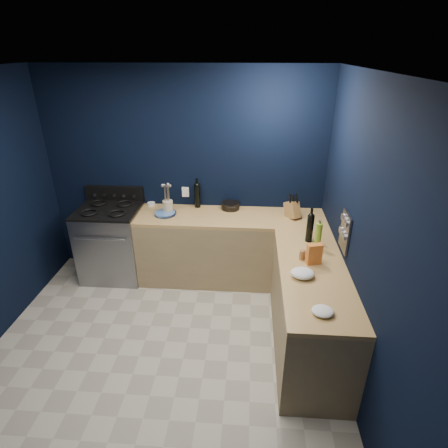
# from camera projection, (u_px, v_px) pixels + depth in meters

# --- Properties ---
(floor) EXTENTS (3.50, 3.50, 0.02)m
(floor) POSITION_uv_depth(u_px,v_px,m) (161.00, 358.00, 3.58)
(floor) COLOR #A9A394
(floor) RESTS_ON ground
(ceiling) EXTENTS (3.50, 3.50, 0.02)m
(ceiling) POSITION_uv_depth(u_px,v_px,m) (131.00, 71.00, 2.43)
(ceiling) COLOR silver
(ceiling) RESTS_ON ground
(wall_back) EXTENTS (3.50, 0.02, 2.60)m
(wall_back) POSITION_uv_depth(u_px,v_px,m) (185.00, 175.00, 4.58)
(wall_back) COLOR black
(wall_back) RESTS_ON ground
(wall_right) EXTENTS (0.02, 3.50, 2.60)m
(wall_right) POSITION_uv_depth(u_px,v_px,m) (366.00, 250.00, 2.89)
(wall_right) COLOR black
(wall_right) RESTS_ON ground
(cab_back) EXTENTS (2.30, 0.63, 0.86)m
(cab_back) POSITION_uv_depth(u_px,v_px,m) (230.00, 249.00, 4.63)
(cab_back) COLOR #977F57
(cab_back) RESTS_ON floor
(top_back) EXTENTS (2.30, 0.63, 0.04)m
(top_back) POSITION_uv_depth(u_px,v_px,m) (231.00, 217.00, 4.43)
(top_back) COLOR olive
(top_back) RESTS_ON cab_back
(cab_right) EXTENTS (0.63, 1.67, 0.86)m
(cab_right) POSITION_uv_depth(u_px,v_px,m) (309.00, 311.00, 3.55)
(cab_right) COLOR #977F57
(cab_right) RESTS_ON floor
(top_right) EXTENTS (0.63, 1.67, 0.04)m
(top_right) POSITION_uv_depth(u_px,v_px,m) (314.00, 273.00, 3.35)
(top_right) COLOR olive
(top_right) RESTS_ON cab_right
(gas_range) EXTENTS (0.76, 0.66, 0.92)m
(gas_range) POSITION_uv_depth(u_px,v_px,m) (113.00, 244.00, 4.70)
(gas_range) COLOR gray
(gas_range) RESTS_ON floor
(oven_door) EXTENTS (0.59, 0.02, 0.42)m
(oven_door) POSITION_uv_depth(u_px,v_px,m) (104.00, 257.00, 4.43)
(oven_door) COLOR black
(oven_door) RESTS_ON gas_range
(cooktop) EXTENTS (0.76, 0.66, 0.03)m
(cooktop) POSITION_uv_depth(u_px,v_px,m) (108.00, 210.00, 4.50)
(cooktop) COLOR black
(cooktop) RESTS_ON gas_range
(backguard) EXTENTS (0.76, 0.06, 0.20)m
(backguard) POSITION_uv_depth(u_px,v_px,m) (115.00, 193.00, 4.72)
(backguard) COLOR black
(backguard) RESTS_ON gas_range
(spice_panel) EXTENTS (0.02, 0.28, 0.38)m
(spice_panel) POSITION_uv_depth(u_px,v_px,m) (345.00, 232.00, 3.43)
(spice_panel) COLOR gray
(spice_panel) RESTS_ON wall_right
(wall_outlet) EXTENTS (0.09, 0.02, 0.13)m
(wall_outlet) POSITION_uv_depth(u_px,v_px,m) (186.00, 192.00, 4.66)
(wall_outlet) COLOR white
(wall_outlet) RESTS_ON wall_back
(plate_stack) EXTENTS (0.31, 0.31, 0.03)m
(plate_stack) POSITION_uv_depth(u_px,v_px,m) (165.00, 214.00, 4.45)
(plate_stack) COLOR #32608F
(plate_stack) RESTS_ON top_back
(ramekin) EXTENTS (0.10, 0.10, 0.04)m
(ramekin) POSITION_uv_depth(u_px,v_px,m) (151.00, 204.00, 4.71)
(ramekin) COLOR white
(ramekin) RESTS_ON top_back
(utensil_crock) EXTENTS (0.17, 0.17, 0.16)m
(utensil_crock) POSITION_uv_depth(u_px,v_px,m) (168.00, 207.00, 4.48)
(utensil_crock) COLOR beige
(utensil_crock) RESTS_ON top_back
(wine_bottle_back) EXTENTS (0.10, 0.10, 0.31)m
(wine_bottle_back) POSITION_uv_depth(u_px,v_px,m) (197.00, 196.00, 4.61)
(wine_bottle_back) COLOR black
(wine_bottle_back) RESTS_ON top_back
(lemon_basket) EXTENTS (0.27, 0.27, 0.09)m
(lemon_basket) POSITION_uv_depth(u_px,v_px,m) (230.00, 206.00, 4.60)
(lemon_basket) COLOR black
(lemon_basket) RESTS_ON top_back
(knife_block) EXTENTS (0.22, 0.25, 0.24)m
(knife_block) POSITION_uv_depth(u_px,v_px,m) (292.00, 210.00, 4.35)
(knife_block) COLOR olive
(knife_block) RESTS_ON top_back
(wine_bottle_right) EXTENTS (0.10, 0.10, 0.30)m
(wine_bottle_right) POSITION_uv_depth(u_px,v_px,m) (310.00, 228.00, 3.79)
(wine_bottle_right) COLOR black
(wine_bottle_right) RESTS_ON top_right
(oil_bottle) EXTENTS (0.08, 0.08, 0.28)m
(oil_bottle) POSITION_uv_depth(u_px,v_px,m) (318.00, 236.00, 3.65)
(oil_bottle) COLOR #79AC27
(oil_bottle) RESTS_ON top_right
(spice_jar_near) EXTENTS (0.06, 0.06, 0.10)m
(spice_jar_near) POSITION_uv_depth(u_px,v_px,m) (302.00, 255.00, 3.50)
(spice_jar_near) COLOR olive
(spice_jar_near) RESTS_ON top_right
(spice_jar_far) EXTENTS (0.05, 0.05, 0.09)m
(spice_jar_far) POSITION_uv_depth(u_px,v_px,m) (303.00, 254.00, 3.52)
(spice_jar_far) COLOR olive
(spice_jar_far) RESTS_ON top_right
(crouton_bag) EXTENTS (0.15, 0.10, 0.21)m
(crouton_bag) POSITION_uv_depth(u_px,v_px,m) (314.00, 254.00, 3.41)
(crouton_bag) COLOR #B81930
(crouton_bag) RESTS_ON top_right
(towel_front) EXTENTS (0.26, 0.24, 0.08)m
(towel_front) POSITION_uv_depth(u_px,v_px,m) (302.00, 273.00, 3.23)
(towel_front) COLOR white
(towel_front) RESTS_ON top_right
(towel_end) EXTENTS (0.22, 0.21, 0.05)m
(towel_end) POSITION_uv_depth(u_px,v_px,m) (323.00, 311.00, 2.79)
(towel_end) COLOR white
(towel_end) RESTS_ON top_right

